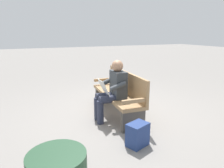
% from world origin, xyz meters
% --- Properties ---
extents(ground_plane, '(40.00, 40.00, 0.00)m').
position_xyz_m(ground_plane, '(0.00, 0.00, 0.00)').
color(ground_plane, gray).
extents(bench_near, '(1.83, 0.61, 0.90)m').
position_xyz_m(bench_near, '(-0.01, -0.07, 0.46)').
color(bench_near, '#9E7A51').
rests_on(bench_near, ground).
extents(person_seated, '(0.59, 0.59, 1.18)m').
position_xyz_m(person_seated, '(-0.20, 0.18, 0.63)').
color(person_seated, '#33383D').
rests_on(person_seated, ground).
extents(backpack, '(0.34, 0.38, 0.36)m').
position_xyz_m(backpack, '(-1.24, 0.25, 0.18)').
color(backpack, navy).
rests_on(backpack, ground).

